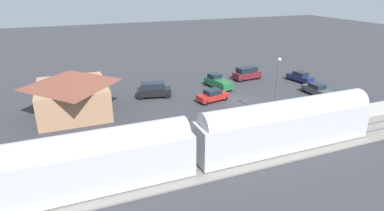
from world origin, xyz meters
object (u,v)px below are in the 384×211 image
object	(u,v)px
pedestrian_on_platform	(329,109)
pedestrian_waiting_far	(308,113)
suv_maroon	(247,73)
passenger_train	(74,163)
sedan_charcoal	(317,89)
suv_black	(154,90)
sedan_navy	(300,77)
sedan_red	(213,95)
station_building	(72,91)
pickup_green	(218,82)
light_pole_near_platform	(277,81)

from	to	relation	value
pedestrian_on_platform	pedestrian_waiting_far	xyz separation A→B (m)	(-0.03, 3.26, 0.00)
suv_maroon	passenger_train	bearing A→B (deg)	127.91
pedestrian_waiting_far	sedan_charcoal	bearing A→B (deg)	-47.48
suv_black	sedan_charcoal	bearing A→B (deg)	-109.60
sedan_navy	suv_black	bearing A→B (deg)	86.09
suv_maroon	sedan_red	size ratio (longest dim) A/B	1.06
sedan_charcoal	sedan_navy	bearing A→B (deg)	-19.77
station_building	sedan_charcoal	size ratio (longest dim) A/B	2.35
pedestrian_on_platform	sedan_navy	size ratio (longest dim) A/B	0.36
pedestrian_waiting_far	pickup_green	distance (m)	16.60
sedan_navy	light_pole_near_platform	size ratio (longest dim) A/B	0.62
passenger_train	pickup_green	size ratio (longest dim) A/B	10.39
passenger_train	sedan_red	size ratio (longest dim) A/B	12.27
passenger_train	station_building	world-z (taller)	station_building
pickup_green	light_pole_near_platform	bearing A→B (deg)	-175.91
suv_maroon	sedan_charcoal	xyz separation A→B (m)	(-10.87, -5.45, -0.27)
light_pole_near_platform	passenger_train	bearing A→B (deg)	106.21
sedan_navy	sedan_red	world-z (taller)	same
station_building	pedestrian_waiting_far	bearing A→B (deg)	-118.24
sedan_red	suv_maroon	bearing A→B (deg)	-53.51
sedan_red	sedan_charcoal	size ratio (longest dim) A/B	1.05
passenger_train	pedestrian_waiting_far	size ratio (longest dim) A/B	34.29
suv_maroon	suv_black	xyz separation A→B (m)	(-2.72, 17.43, 0.00)
pedestrian_waiting_far	passenger_train	bearing A→B (deg)	99.12
passenger_train	station_building	bearing A→B (deg)	-2.12
light_pole_near_platform	pedestrian_waiting_far	bearing A→B (deg)	-131.39
light_pole_near_platform	pedestrian_on_platform	bearing A→B (deg)	-112.40
passenger_train	light_pole_near_platform	distance (m)	24.44
sedan_charcoal	suv_black	bearing A→B (deg)	70.40
suv_black	light_pole_near_platform	xyz separation A→B (m)	(-13.21, -11.64, 3.68)
pedestrian_on_platform	sedan_navy	xyz separation A→B (m)	(14.03, -7.37, -0.40)
pedestrian_waiting_far	sedan_navy	world-z (taller)	pedestrian_waiting_far
pickup_green	sedan_red	distance (m)	6.20
pedestrian_waiting_far	sedan_red	bearing A→B (deg)	33.68
pedestrian_on_platform	pedestrian_waiting_far	bearing A→B (deg)	90.47
passenger_train	suv_black	world-z (taller)	passenger_train
pedestrian_on_platform	pedestrian_waiting_far	distance (m)	3.26
station_building	pedestrian_on_platform	world-z (taller)	station_building
suv_maroon	suv_black	bearing A→B (deg)	98.87
sedan_navy	suv_maroon	bearing A→B (deg)	60.22
suv_black	sedan_red	distance (m)	8.70
passenger_train	light_pole_near_platform	xyz separation A→B (m)	(6.80, -23.39, 1.98)
pedestrian_on_platform	pickup_green	world-z (taller)	pickup_green
station_building	pedestrian_waiting_far	world-z (taller)	station_building
pickup_green	sedan_navy	xyz separation A→B (m)	(-2.08, -14.52, -0.15)
passenger_train	suv_maroon	distance (m)	37.03
pedestrian_on_platform	sedan_red	size ratio (longest dim) A/B	0.36
pedestrian_waiting_far	light_pole_near_platform	xyz separation A→B (m)	(2.57, 2.92, 3.55)
pickup_green	suv_maroon	xyz separation A→B (m)	(2.37, -6.76, 0.12)
passenger_train	pedestrian_on_platform	size ratio (longest dim) A/B	34.29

